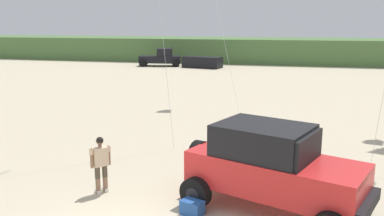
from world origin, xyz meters
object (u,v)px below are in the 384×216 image
at_px(cooler_box, 192,208).
at_px(distant_pickup, 161,58).
at_px(jeep, 272,166).
at_px(distant_sedan, 202,62).
at_px(person_watching, 101,162).

xyz_separation_m(cooler_box, distant_pickup, (-12.26, 34.75, 0.75)).
xyz_separation_m(jeep, distant_sedan, (-9.26, 33.23, -0.60)).
bearing_deg(person_watching, distant_pickup, 105.44).
relative_size(distant_pickup, distant_sedan, 1.16).
bearing_deg(distant_pickup, distant_sedan, -8.62).
bearing_deg(jeep, person_watching, -179.44).
distance_m(person_watching, distant_pickup, 35.30).
height_order(cooler_box, distant_sedan, distant_sedan).
relative_size(cooler_box, distant_sedan, 0.13).
relative_size(jeep, distant_pickup, 1.02).
distance_m(jeep, distant_sedan, 34.50).
xyz_separation_m(person_watching, cooler_box, (2.87, -0.72, -0.75)).
relative_size(jeep, person_watching, 2.99).
distance_m(cooler_box, distant_pickup, 36.86).
relative_size(jeep, cooler_box, 8.92).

